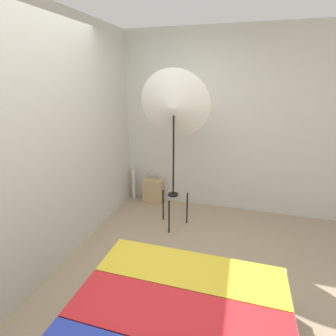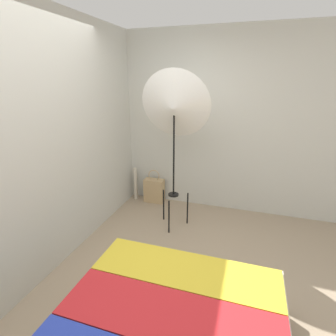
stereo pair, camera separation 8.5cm
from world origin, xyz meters
name	(u,v)px [view 1 (the left image)]	position (x,y,z in m)	size (l,w,h in m)	color
ground_plane	(161,304)	(0.00, 0.00, 0.00)	(14.00, 14.00, 0.00)	gray
wall_back	(204,123)	(0.00, 2.11, 1.30)	(8.00, 0.05, 2.60)	beige
wall_side_left	(89,133)	(-1.23, 1.00, 1.30)	(0.05, 8.00, 2.60)	beige
photo_umbrella	(174,108)	(-0.25, 1.34, 1.60)	(0.87, 0.41, 2.05)	black
tote_bag	(153,190)	(-0.76, 1.95, 0.20)	(0.32, 0.16, 0.55)	tan
paper_roll	(134,184)	(-1.09, 1.96, 0.27)	(0.06, 0.06, 0.55)	beige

